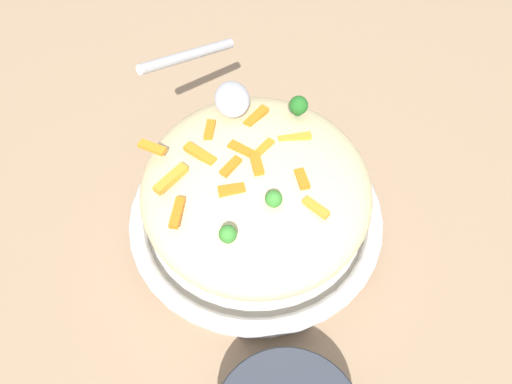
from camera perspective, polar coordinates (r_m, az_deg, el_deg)
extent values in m
plane|color=#9E7F60|center=(0.69, 0.00, -4.10)|extent=(2.40, 2.40, 0.00)
cylinder|color=silver|center=(0.68, 0.00, -3.54)|extent=(0.28, 0.28, 0.03)
torus|color=silver|center=(0.66, 0.00, -2.46)|extent=(0.31, 0.31, 0.02)
torus|color=black|center=(0.66, 0.00, -2.26)|extent=(0.30, 0.30, 0.00)
ellipsoid|color=beige|center=(0.62, 0.00, 0.38)|extent=(0.27, 0.26, 0.10)
cube|color=orange|center=(0.63, 0.02, 7.84)|extent=(0.03, 0.03, 0.01)
cube|color=orange|center=(0.59, -1.36, 4.35)|extent=(0.03, 0.03, 0.01)
cube|color=orange|center=(0.61, 4.05, 5.68)|extent=(0.01, 0.04, 0.01)
cube|color=orange|center=(0.57, -2.65, 2.68)|extent=(0.03, 0.03, 0.01)
cube|color=orange|center=(0.57, -0.21, 2.92)|extent=(0.03, 0.01, 0.01)
cube|color=orange|center=(0.55, -8.24, -2.14)|extent=(0.04, 0.02, 0.01)
cube|color=orange|center=(0.56, -2.56, 0.20)|extent=(0.01, 0.03, 0.01)
cube|color=orange|center=(0.61, -4.85, 6.45)|extent=(0.03, 0.02, 0.01)
cube|color=orange|center=(0.55, 6.28, -1.65)|extent=(0.03, 0.03, 0.01)
cube|color=orange|center=(0.61, -10.78, 4.59)|extent=(0.02, 0.03, 0.01)
cube|color=orange|center=(0.58, -8.87, 1.38)|extent=(0.04, 0.04, 0.01)
cube|color=orange|center=(0.59, 0.77, 4.55)|extent=(0.03, 0.03, 0.01)
cube|color=orange|center=(0.59, -5.85, 3.94)|extent=(0.03, 0.04, 0.01)
cube|color=orange|center=(0.57, 4.80, 1.34)|extent=(0.03, 0.01, 0.01)
cylinder|color=#377928|center=(0.55, 1.84, -1.25)|extent=(0.01, 0.01, 0.01)
sphere|color=#3D8E33|center=(0.54, 1.86, -0.71)|extent=(0.02, 0.02, 0.02)
cylinder|color=#377928|center=(0.53, -2.92, -4.95)|extent=(0.01, 0.01, 0.01)
sphere|color=#3D8E33|center=(0.52, -2.96, -4.41)|extent=(0.02, 0.02, 0.02)
cylinder|color=#205B1C|center=(0.63, 4.40, 8.33)|extent=(0.01, 0.01, 0.01)
sphere|color=#236B23|center=(0.63, 4.46, 9.00)|extent=(0.02, 0.02, 0.02)
ellipsoid|color=#B7B7BC|center=(0.63, -2.51, 9.67)|extent=(0.06, 0.04, 0.02)
cylinder|color=#B7B7BC|center=(0.65, -7.06, 13.93)|extent=(0.10, 0.11, 0.06)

